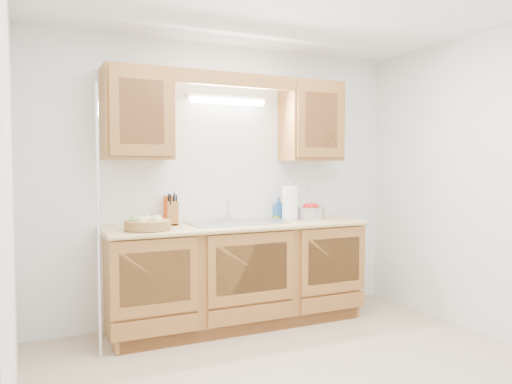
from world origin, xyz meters
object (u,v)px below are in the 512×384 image
fruit_basket (148,224)px  paper_towel (290,203)px  knife_block (173,213)px  apple_bowl (310,212)px

fruit_basket → paper_towel: (1.35, 0.15, 0.10)m
fruit_basket → knife_block: (0.27, 0.25, 0.05)m
knife_block → paper_towel: size_ratio=0.77×
apple_bowl → paper_towel: bearing=-174.2°
fruit_basket → knife_block: bearing=42.8°
knife_block → apple_bowl: (1.31, -0.08, -0.04)m
fruit_basket → apple_bowl: bearing=6.2°
fruit_basket → paper_towel: bearing=6.3°
fruit_basket → paper_towel: 1.37m
paper_towel → apple_bowl: 0.25m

